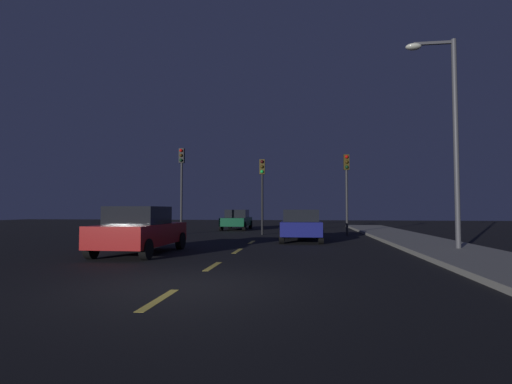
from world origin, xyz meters
The scene contains 13 objects.
ground_plane centered at (0.00, 7.00, 0.00)m, with size 80.00×80.00×0.00m, color black.
sidewalk_curb_right centered at (7.50, 7.00, 0.07)m, with size 3.00×40.00×0.15m, color gray.
lane_stripe_nearest centered at (0.00, -1.20, 0.00)m, with size 0.16×1.60×0.01m, color #EACC4C.
lane_stripe_second centered at (0.00, 2.60, 0.00)m, with size 0.16×1.60×0.01m, color #EACC4C.
lane_stripe_third centered at (0.00, 6.40, 0.00)m, with size 0.16×1.60×0.01m, color #EACC4C.
lane_stripe_fourth centered at (0.00, 10.20, 0.00)m, with size 0.16×1.60×0.01m, color #EACC4C.
traffic_signal_left centered at (-5.11, 15.43, 3.69)m, with size 0.32×0.38×5.30m.
traffic_signal_center centered at (-0.09, 15.43, 3.19)m, with size 0.32×0.38×4.52m.
traffic_signal_right centered at (4.89, 15.43, 3.33)m, with size 0.32×0.38×4.73m.
car_stopped_ahead centered at (2.26, 11.17, 0.76)m, with size 1.98×4.28×1.50m.
car_adjacent_lane centered at (-3.15, 5.12, 0.81)m, with size 1.99×4.28×1.61m.
car_oncoming_far centered at (-2.62, 21.02, 0.75)m, with size 1.89×4.42×1.49m.
street_lamp_right centered at (7.55, 6.90, 4.56)m, with size 1.76×0.36×7.65m.
Camera 1 is at (2.43, -7.45, 1.52)m, focal length 26.94 mm.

